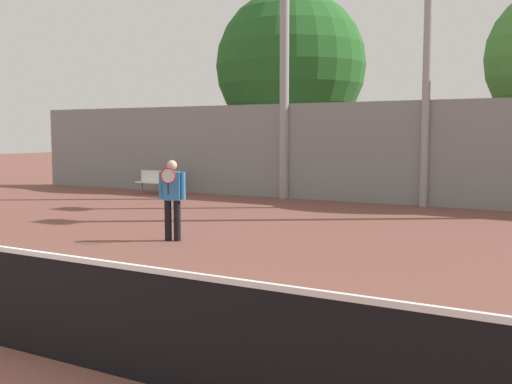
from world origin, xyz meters
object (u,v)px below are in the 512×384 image
at_px(tennis_net, 24,300).
at_px(bench_courtside_far, 158,180).
at_px(tennis_player, 172,196).
at_px(light_pole_near_left, 285,0).
at_px(light_pole_far_right, 428,24).
at_px(tree_dark_dense, 291,66).

distance_m(tennis_net, bench_courtside_far, 15.58).
distance_m(tennis_net, tennis_player, 6.19).
bearing_deg(light_pole_near_left, tennis_player, -78.83).
bearing_deg(tennis_net, light_pole_far_right, 87.90).
relative_size(tennis_net, light_pole_far_right, 1.28).
xyz_separation_m(tennis_player, tree_dark_dense, (-3.43, 12.40, 3.94)).
bearing_deg(light_pole_far_right, tennis_net, -92.10).
bearing_deg(tennis_player, bench_courtside_far, 108.42).
bearing_deg(light_pole_near_left, tree_dark_dense, 113.39).
height_order(light_pole_near_left, tree_dark_dense, light_pole_near_left).
height_order(tennis_player, light_pole_near_left, light_pole_near_left).
xyz_separation_m(light_pole_near_left, tree_dark_dense, (-1.81, 4.18, -1.61)).
bearing_deg(tennis_net, bench_courtside_far, 123.73).
height_order(tennis_player, bench_courtside_far, tennis_player).
height_order(tennis_player, tree_dark_dense, tree_dark_dense).
distance_m(tennis_net, tree_dark_dense, 19.49).
distance_m(bench_courtside_far, light_pole_far_right, 10.36).
bearing_deg(bench_courtside_far, tennis_net, -56.27).
bearing_deg(bench_courtside_far, tree_dark_dense, 61.85).
xyz_separation_m(tennis_net, light_pole_far_right, (0.51, 13.85, 4.75)).
bearing_deg(light_pole_far_right, tennis_player, -110.07).
height_order(light_pole_near_left, light_pole_far_right, light_pole_near_left).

